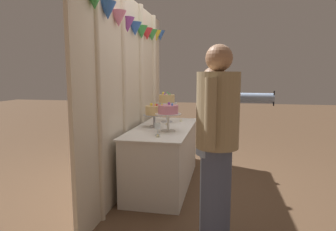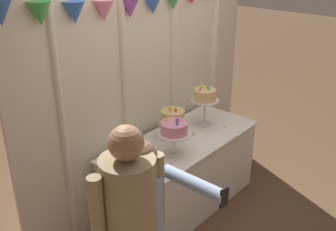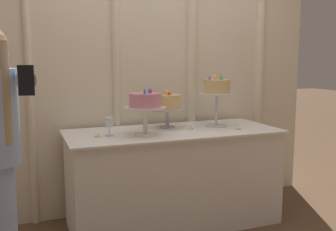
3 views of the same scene
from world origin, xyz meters
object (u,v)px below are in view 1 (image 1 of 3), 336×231
(cake_display_center, at_px, (154,111))
(guest_girl_blue_dress, at_px, (214,147))
(wine_glass, at_px, (157,127))
(tealight_near_right, at_px, (181,121))
(tealight_near_left, at_px, (167,124))
(cake_display_rightmost, at_px, (167,100))
(cake_table, at_px, (164,156))
(tealight_far_left, at_px, (158,136))
(cake_display_leftmost, at_px, (168,111))
(guest_man_dark_suit, at_px, (217,144))

(cake_display_center, distance_m, guest_girl_blue_dress, 1.54)
(wine_glass, distance_m, tealight_near_right, 1.06)
(tealight_near_left, xyz_separation_m, tealight_near_right, (0.36, -0.14, -0.00))
(cake_display_rightmost, bearing_deg, tealight_near_left, -168.21)
(cake_display_center, bearing_deg, cake_table, -87.72)
(tealight_near_left, distance_m, guest_girl_blue_dress, 1.61)
(tealight_far_left, relative_size, guest_girl_blue_dress, 0.03)
(guest_girl_blue_dress, bearing_deg, cake_table, 28.51)
(cake_display_center, xyz_separation_m, cake_display_rightmost, (0.42, -0.08, 0.11))
(tealight_near_right, bearing_deg, cake_display_leftmost, 177.00)
(cake_table, distance_m, tealight_far_left, 0.75)
(cake_display_center, relative_size, tealight_far_left, 7.30)
(tealight_near_left, height_order, guest_man_dark_suit, guest_man_dark_suit)
(cake_display_center, xyz_separation_m, wine_glass, (-0.53, -0.17, -0.11))
(tealight_near_right, distance_m, guest_man_dark_suit, 2.03)
(guest_girl_blue_dress, bearing_deg, tealight_far_left, 43.56)
(cake_display_leftmost, xyz_separation_m, wine_glass, (-0.26, 0.07, -0.14))
(tealight_near_left, bearing_deg, tealight_far_left, -175.97)
(cake_display_center, xyz_separation_m, guest_man_dark_suit, (-1.43, -0.86, -0.06))
(cake_display_center, height_order, tealight_near_left, cake_display_center)
(wine_glass, distance_m, tealight_near_left, 0.69)
(cake_display_center, xyz_separation_m, tealight_far_left, (-0.62, -0.19, -0.20))
(tealight_far_left, relative_size, guest_man_dark_suit, 0.03)
(wine_glass, height_order, tealight_far_left, wine_glass)
(tealight_far_left, relative_size, tealight_near_right, 0.92)
(cake_table, relative_size, wine_glass, 12.12)
(cake_table, relative_size, cake_display_rightmost, 3.84)
(tealight_far_left, height_order, guest_man_dark_suit, guest_man_dark_suit)
(cake_table, relative_size, tealight_near_left, 35.94)
(tealight_near_right, bearing_deg, tealight_far_left, 175.60)
(cake_display_rightmost, relative_size, tealight_near_left, 9.35)
(cake_display_center, height_order, guest_girl_blue_dress, guest_girl_blue_dress)
(cake_table, height_order, guest_man_dark_suit, guest_man_dark_suit)
(cake_display_leftmost, bearing_deg, guest_man_dark_suit, -151.93)
(wine_glass, xyz_separation_m, tealight_near_right, (1.05, -0.11, -0.09))
(tealight_far_left, bearing_deg, guest_man_dark_suit, -140.44)
(cake_display_center, xyz_separation_m, guest_girl_blue_dress, (-1.29, -0.83, -0.13))
(cake_table, height_order, wine_glass, wine_glass)
(tealight_near_left, bearing_deg, tealight_near_right, -21.76)
(tealight_near_left, xyz_separation_m, guest_girl_blue_dress, (-1.45, -0.69, 0.07))
(tealight_far_left, bearing_deg, cake_display_leftmost, -7.47)
(tealight_near_right, xyz_separation_m, guest_girl_blue_dress, (-1.81, -0.55, 0.07))
(cake_table, bearing_deg, tealight_far_left, -173.83)
(cake_display_center, height_order, tealight_near_right, cake_display_center)
(cake_table, bearing_deg, guest_girl_blue_dress, -151.49)
(cake_display_rightmost, relative_size, guest_man_dark_suit, 0.27)
(guest_man_dark_suit, bearing_deg, tealight_near_right, 16.54)
(wine_glass, xyz_separation_m, tealight_far_left, (-0.09, -0.03, -0.09))
(guest_man_dark_suit, bearing_deg, cake_table, 27.08)
(tealight_far_left, bearing_deg, guest_girl_blue_dress, -136.44)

